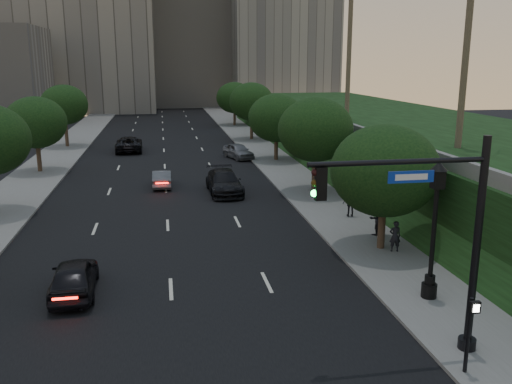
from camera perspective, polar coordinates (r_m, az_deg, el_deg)
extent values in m
plane|color=black|center=(18.31, -8.61, -16.36)|extent=(160.00, 160.00, 0.00)
cube|color=black|center=(46.78, -9.56, 2.21)|extent=(16.00, 140.00, 0.02)
cube|color=slate|center=(47.89, 2.79, 2.73)|extent=(4.50, 140.00, 0.15)
cube|color=slate|center=(47.86, -21.93, 1.74)|extent=(4.50, 140.00, 0.15)
cube|color=black|center=(49.64, 16.74, 4.81)|extent=(18.00, 90.00, 4.00)
cube|color=slate|center=(46.19, 7.38, 7.59)|extent=(0.35, 90.00, 0.70)
cube|color=gray|center=(109.00, -17.94, 16.60)|extent=(26.00, 20.00, 32.00)
cube|color=#A39F95|center=(118.11, -7.15, 15.39)|extent=(22.00, 18.00, 26.00)
cube|color=gray|center=(114.80, 2.41, 18.04)|extent=(20.00, 22.00, 36.00)
cylinder|color=#38281C|center=(27.15, 13.11, -3.16)|extent=(0.36, 0.36, 2.86)
ellipsoid|color=black|center=(26.54, 13.41, 2.22)|extent=(5.20, 5.20, 4.42)
cylinder|color=#38281C|center=(38.10, 6.17, 2.19)|extent=(0.36, 0.36, 3.21)
ellipsoid|color=black|center=(37.64, 6.29, 6.55)|extent=(5.20, 5.20, 4.42)
cylinder|color=#38281C|center=(50.56, 2.13, 4.87)|extent=(0.36, 0.36, 2.86)
ellipsoid|color=black|center=(50.23, 2.15, 7.80)|extent=(5.20, 5.20, 4.42)
cylinder|color=#38281C|center=(64.18, -0.48, 6.90)|extent=(0.36, 0.36, 3.21)
ellipsoid|color=black|center=(63.90, -0.48, 9.50)|extent=(5.20, 5.20, 4.42)
cylinder|color=#38281C|center=(78.95, -2.27, 8.02)|extent=(0.36, 0.36, 2.86)
ellipsoid|color=black|center=(78.74, -2.29, 9.90)|extent=(5.20, 5.20, 4.42)
cylinder|color=#38281C|center=(48.58, -21.90, 3.62)|extent=(0.36, 0.36, 2.99)
ellipsoid|color=black|center=(48.23, -22.19, 6.80)|extent=(5.00, 5.00, 4.25)
cylinder|color=#38281C|center=(62.19, -19.34, 5.94)|extent=(0.36, 0.36, 3.26)
ellipsoid|color=black|center=(61.90, -19.55, 8.65)|extent=(5.00, 5.00, 4.25)
cylinder|color=#4C4233|center=(34.69, 21.30, 14.20)|extent=(0.40, 0.40, 12.00)
cylinder|color=#4C4233|center=(48.67, 9.84, 15.95)|extent=(0.40, 0.40, 14.50)
cylinder|color=black|center=(17.95, 22.18, -5.60)|extent=(0.24, 0.24, 7.00)
cylinder|color=black|center=(19.21, 21.29, -14.81)|extent=(0.56, 0.56, 0.50)
cylinder|color=black|center=(15.99, 14.82, 3.08)|extent=(5.40, 0.16, 0.16)
cube|color=black|center=(15.29, 6.83, 0.87)|extent=(0.32, 0.22, 0.95)
sphere|color=black|center=(15.17, 6.21, 2.06)|extent=(0.20, 0.20, 0.20)
sphere|color=#3F2B0A|center=(15.24, 6.18, 0.96)|extent=(0.20, 0.20, 0.20)
sphere|color=#19F24C|center=(15.31, 6.16, -0.14)|extent=(0.20, 0.20, 0.20)
cube|color=#0C32A8|center=(16.25, 16.01, 1.55)|extent=(1.40, 0.05, 0.35)
cylinder|color=black|center=(22.46, 17.73, -10.00)|extent=(0.60, 0.60, 0.70)
cylinder|color=black|center=(22.27, 17.82, -8.82)|extent=(0.40, 0.40, 0.40)
cylinder|color=black|center=(21.62, 18.20, -4.03)|extent=(0.18, 0.18, 3.60)
cube|color=black|center=(21.12, 18.60, 1.29)|extent=(0.42, 0.42, 0.70)
cone|color=black|center=(21.02, 18.71, 2.62)|extent=(0.64, 0.64, 0.35)
sphere|color=black|center=(20.99, 18.75, 3.15)|extent=(0.14, 0.14, 0.14)
cylinder|color=black|center=(17.47, 21.41, -14.09)|extent=(0.12, 0.12, 2.50)
cube|color=black|center=(16.89, 22.04, -11.18)|extent=(0.30, 0.14, 0.35)
cube|color=white|center=(16.83, 22.19, -11.28)|extent=(0.18, 0.02, 0.22)
imported|color=black|center=(23.01, -18.64, -8.47)|extent=(1.90, 4.35, 1.46)
imported|color=#55585D|center=(40.74, -9.87, 1.41)|extent=(1.39, 3.87, 1.27)
imported|color=black|center=(57.58, -13.23, 4.95)|extent=(2.79, 5.76, 1.58)
imported|color=black|center=(38.23, -3.37, 1.04)|extent=(2.37, 5.56, 1.60)
imported|color=slate|center=(51.93, -1.88, 4.32)|extent=(2.96, 4.60, 1.46)
imported|color=black|center=(26.93, 14.42, -4.54)|extent=(0.60, 0.43, 1.52)
imported|color=black|center=(29.22, 12.61, -2.72)|extent=(0.99, 0.84, 1.80)
imported|color=black|center=(32.36, 9.96, -1.16)|extent=(1.00, 0.55, 1.62)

